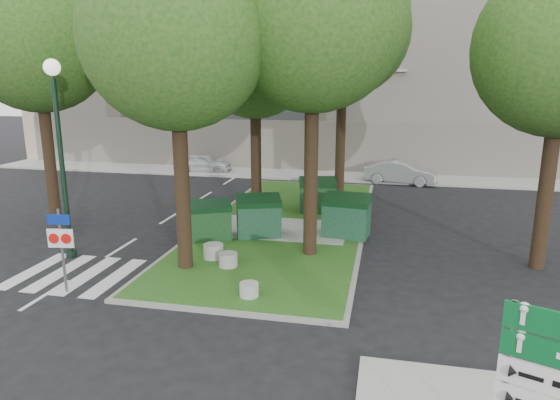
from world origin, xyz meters
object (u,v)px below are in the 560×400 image
(dumpster_d, at_px, (347,216))
(car_white, at_px, (203,163))
(tree_street_left, at_px, (38,24))
(bollard_right, at_px, (249,290))
(tree_median_mid, at_px, (257,45))
(dumpster_c, at_px, (317,195))
(tree_median_far, at_px, (346,17))
(litter_bin, at_px, (344,203))
(traffic_sign_pole, at_px, (61,240))
(car_silver, at_px, (400,172))
(dumpster_b, at_px, (259,216))
(bollard_left, at_px, (213,251))
(tree_median_near_left, at_px, (178,17))
(bollard_mid, at_px, (228,260))
(street_lamp, at_px, (59,136))
(dumpster_a, at_px, (210,221))

(dumpster_d, relative_size, car_white, 0.50)
(tree_street_left, relative_size, car_white, 3.08)
(dumpster_d, relative_size, bollard_right, 3.55)
(tree_median_mid, relative_size, dumpster_c, 5.69)
(tree_street_left, xyz_separation_m, bollard_right, (9.38, -5.22, -7.35))
(tree_median_far, height_order, litter_bin, tree_median_far)
(traffic_sign_pole, bearing_deg, car_silver, 53.02)
(dumpster_b, bearing_deg, car_white, 99.19)
(bollard_left, bearing_deg, dumpster_c, 69.66)
(bollard_right, bearing_deg, dumpster_b, 101.94)
(bollard_right, bearing_deg, traffic_sign_pole, -173.68)
(bollard_left, bearing_deg, dumpster_d, 39.63)
(tree_median_near_left, height_order, bollard_mid, tree_median_near_left)
(bollard_left, distance_m, litter_bin, 7.47)
(tree_median_far, height_order, street_lamp, tree_median_far)
(dumpster_d, distance_m, litter_bin, 3.37)
(bollard_left, xyz_separation_m, street_lamp, (-4.73, -0.56, 3.60))
(dumpster_b, xyz_separation_m, dumpster_d, (3.12, 0.64, 0.02))
(traffic_sign_pole, xyz_separation_m, car_silver, (9.14, 17.04, -0.85))
(dumpster_b, bearing_deg, tree_median_mid, 84.69)
(dumpster_a, relative_size, dumpster_b, 0.93)
(dumpster_d, height_order, car_silver, dumpster_d)
(tree_median_mid, height_order, bollard_left, tree_median_mid)
(street_lamp, bearing_deg, tree_median_far, 49.26)
(car_white, bearing_deg, bollard_left, -161.90)
(tree_median_near_left, height_order, bollard_left, tree_median_near_left)
(litter_bin, distance_m, car_silver, 7.76)
(bollard_left, bearing_deg, tree_median_far, 69.63)
(bollard_left, height_order, car_white, car_white)
(bollard_right, xyz_separation_m, car_silver, (4.11, 16.49, 0.35))
(dumpster_c, height_order, litter_bin, dumpster_c)
(dumpster_b, height_order, car_silver, dumpster_b)
(tree_street_left, distance_m, bollard_right, 13.01)
(dumpster_b, bearing_deg, bollard_mid, -111.98)
(bollard_mid, height_order, car_white, car_white)
(tree_median_mid, height_order, dumpster_c, tree_median_mid)
(street_lamp, bearing_deg, car_silver, 53.47)
(dumpster_d, relative_size, bollard_left, 2.83)
(litter_bin, bearing_deg, traffic_sign_pole, -124.50)
(bollard_mid, bearing_deg, traffic_sign_pole, -146.56)
(tree_median_near_left, bearing_deg, bollard_mid, 11.80)
(tree_median_near_left, xyz_separation_m, tree_median_far, (3.70, 9.50, 1.00))
(tree_median_far, xyz_separation_m, dumpster_b, (-2.41, -6.05, -7.49))
(tree_street_left, height_order, dumpster_c, tree_street_left)
(tree_median_mid, relative_size, bollard_left, 15.82)
(bollard_left, relative_size, street_lamp, 0.10)
(tree_median_mid, relative_size, dumpster_a, 5.68)
(bollard_right, distance_m, traffic_sign_pole, 5.20)
(tree_median_mid, relative_size, car_silver, 2.53)
(tree_median_mid, bearing_deg, car_white, 123.07)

